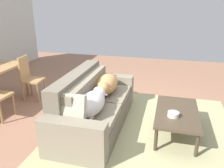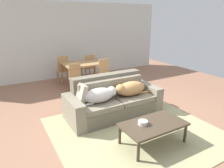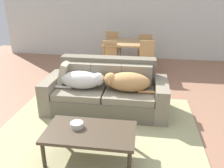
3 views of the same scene
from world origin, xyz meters
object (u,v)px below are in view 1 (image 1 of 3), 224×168
(dog_on_right_cushion, at_px, (106,84))
(bowl_on_coffee_table, at_px, (173,114))
(dining_chair_near_right, at_px, (29,76))
(couch, at_px, (93,106))
(dog_on_left_cushion, at_px, (92,102))
(throw_pillow_by_left_arm, at_px, (70,110))
(coffee_table, at_px, (177,114))

(dog_on_right_cushion, bearing_deg, bowl_on_coffee_table, -114.48)
(dog_on_right_cushion, distance_m, dining_chair_near_right, 1.84)
(bowl_on_coffee_table, height_order, dining_chair_near_right, dining_chair_near_right)
(couch, bearing_deg, dog_on_right_cushion, -20.11)
(bowl_on_coffee_table, bearing_deg, dog_on_left_cushion, 100.74)
(dining_chair_near_right, bearing_deg, throw_pillow_by_left_arm, -137.30)
(throw_pillow_by_left_arm, bearing_deg, dining_chair_near_right, 47.72)
(couch, relative_size, throw_pillow_by_left_arm, 4.98)
(couch, relative_size, bowl_on_coffee_table, 12.85)
(dog_on_right_cushion, distance_m, coffee_table, 1.31)
(dog_on_right_cushion, height_order, dining_chair_near_right, dining_chair_near_right)
(bowl_on_coffee_table, distance_m, dining_chair_near_right, 3.12)
(couch, distance_m, dog_on_right_cushion, 0.48)
(couch, distance_m, dining_chair_near_right, 1.83)
(throw_pillow_by_left_arm, bearing_deg, dog_on_right_cushion, -9.15)
(dog_on_right_cushion, xyz_separation_m, throw_pillow_by_left_arm, (-1.15, 0.18, 0.03))
(throw_pillow_by_left_arm, bearing_deg, bowl_on_coffee_table, -65.87)
(bowl_on_coffee_table, xyz_separation_m, dining_chair_near_right, (0.87, 2.99, 0.07))
(coffee_table, relative_size, bowl_on_coffee_table, 6.80)
(couch, relative_size, dog_on_right_cushion, 2.38)
(coffee_table, distance_m, dining_chair_near_right, 3.13)
(dog_on_right_cushion, height_order, throw_pillow_by_left_arm, throw_pillow_by_left_arm)
(throw_pillow_by_left_arm, distance_m, dining_chair_near_right, 2.20)
(throw_pillow_by_left_arm, bearing_deg, coffee_table, -60.77)
(bowl_on_coffee_table, bearing_deg, dining_chair_near_right, 73.82)
(couch, height_order, dog_on_right_cushion, couch)
(dog_on_left_cushion, height_order, dining_chair_near_right, dining_chair_near_right)
(dog_on_left_cushion, bearing_deg, dining_chair_near_right, 58.75)
(dog_on_right_cushion, relative_size, throw_pillow_by_left_arm, 2.09)
(coffee_table, bearing_deg, bowl_on_coffee_table, 161.98)
(couch, distance_m, dog_on_left_cushion, 0.48)
(dog_on_right_cushion, bearing_deg, throw_pillow_by_left_arm, 170.76)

